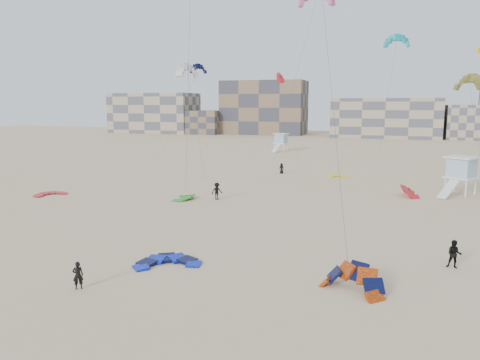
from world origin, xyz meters
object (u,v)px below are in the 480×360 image
(kite_ground_orange, at_px, (352,291))
(lifeguard_tower_near, at_px, (461,176))
(kite_ground_blue, at_px, (167,265))
(kitesurfer_main, at_px, (78,275))

(kite_ground_orange, xyz_separation_m, lifeguard_tower_near, (9.45, 32.55, 2.19))
(kite_ground_blue, relative_size, lifeguard_tower_near, 0.61)
(kitesurfer_main, xyz_separation_m, lifeguard_tower_near, (24.20, 37.06, 1.38))
(kite_ground_blue, xyz_separation_m, kite_ground_orange, (11.80, -0.69, 0.00))
(lifeguard_tower_near, bearing_deg, kite_ground_blue, -91.83)
(kitesurfer_main, bearing_deg, lifeguard_tower_near, -158.71)
(kitesurfer_main, bearing_deg, kite_ground_orange, 161.42)
(kite_ground_orange, bearing_deg, lifeguard_tower_near, 100.61)
(kite_ground_blue, distance_m, kite_ground_orange, 11.82)
(kite_ground_blue, height_order, kitesurfer_main, kitesurfer_main)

